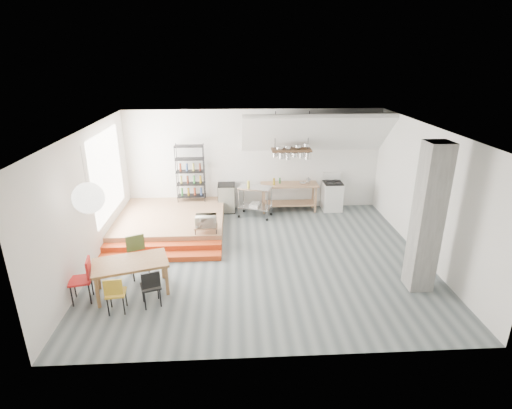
{
  "coord_description": "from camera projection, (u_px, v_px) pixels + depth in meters",
  "views": [
    {
      "loc": [
        -0.64,
        -8.83,
        4.76
      ],
      "look_at": [
        -0.09,
        0.8,
        1.12
      ],
      "focal_mm": 28.0,
      "sensor_mm": 36.0,
      "label": 1
    }
  ],
  "objects": [
    {
      "name": "wall_left",
      "position": [
        89.0,
        200.0,
        9.19
      ],
      "size": [
        0.04,
        7.0,
        3.2
      ],
      "primitive_type": "cube",
      "color": "silver",
      "rests_on": "ground"
    },
    {
      "name": "rolling_cart",
      "position": [
        255.0,
        197.0,
        12.26
      ],
      "size": [
        1.1,
        0.85,
        0.97
      ],
      "rotation": [
        0.0,
        0.0,
        -0.37
      ],
      "color": "silver",
      "rests_on": "ground"
    },
    {
      "name": "window_pane",
      "position": [
        108.0,
        174.0,
        10.52
      ],
      "size": [
        0.02,
        2.5,
        2.2
      ],
      "primitive_type": "cube",
      "color": "white",
      "rests_on": "wall_left"
    },
    {
      "name": "step_lower",
      "position": [
        161.0,
        257.0,
        9.86
      ],
      "size": [
        3.0,
        0.35,
        0.13
      ],
      "primitive_type": "cube",
      "color": "#C13F16",
      "rests_on": "ground"
    },
    {
      "name": "ceiling",
      "position": [
        262.0,
        129.0,
        8.84
      ],
      "size": [
        8.0,
        7.0,
        0.02
      ],
      "primitive_type": "cube",
      "color": "white",
      "rests_on": "wall_back"
    },
    {
      "name": "slope_ceiling",
      "position": [
        315.0,
        133.0,
        11.87
      ],
      "size": [
        4.4,
        1.44,
        1.32
      ],
      "primitive_type": "cube",
      "rotation": [
        -0.73,
        0.0,
        0.0
      ],
      "color": "white",
      "rests_on": "wall_back"
    },
    {
      "name": "wire_shelving",
      "position": [
        190.0,
        172.0,
        12.38
      ],
      "size": [
        0.88,
        0.38,
        1.8
      ],
      "color": "black",
      "rests_on": "platform"
    },
    {
      "name": "platform",
      "position": [
        171.0,
        221.0,
        11.63
      ],
      "size": [
        3.0,
        3.0,
        0.4
      ],
      "primitive_type": "cube",
      "color": "#A57852",
      "rests_on": "ground"
    },
    {
      "name": "kitchen_counter",
      "position": [
        289.0,
        192.0,
        12.75
      ],
      "size": [
        1.8,
        0.6,
        0.91
      ],
      "color": "#A57852",
      "rests_on": "ground"
    },
    {
      "name": "chair_red",
      "position": [
        84.0,
        276.0,
        8.05
      ],
      "size": [
        0.5,
        0.5,
        0.93
      ],
      "rotation": [
        0.0,
        0.0,
        -1.38
      ],
      "color": "red",
      "rests_on": "ground"
    },
    {
      "name": "microwave_shelf",
      "position": [
        206.0,
        227.0,
        10.4
      ],
      "size": [
        0.6,
        0.4,
        0.16
      ],
      "color": "#A57852",
      "rests_on": "platform"
    },
    {
      "name": "concrete_column",
      "position": [
        427.0,
        219.0,
        8.17
      ],
      "size": [
        0.5,
        0.5,
        3.2
      ],
      "primitive_type": "cube",
      "color": "slate",
      "rests_on": "ground"
    },
    {
      "name": "stove",
      "position": [
        332.0,
        196.0,
        12.88
      ],
      "size": [
        0.6,
        0.6,
        1.18
      ],
      "color": "white",
      "rests_on": "ground"
    },
    {
      "name": "bowl",
      "position": [
        303.0,
        183.0,
        12.61
      ],
      "size": [
        0.25,
        0.25,
        0.05
      ],
      "primitive_type": "imported",
      "rotation": [
        0.0,
        0.0,
        0.26
      ],
      "color": "silver",
      "rests_on": "kitchen_counter"
    },
    {
      "name": "chair_black",
      "position": [
        151.0,
        285.0,
        7.87
      ],
      "size": [
        0.48,
        0.48,
        0.82
      ],
      "rotation": [
        0.0,
        0.0,
        3.48
      ],
      "color": "black",
      "rests_on": "ground"
    },
    {
      "name": "microwave",
      "position": [
        206.0,
        221.0,
        10.34
      ],
      "size": [
        0.54,
        0.37,
        0.3
      ],
      "primitive_type": "imported",
      "rotation": [
        0.0,
        0.0,
        -0.01
      ],
      "color": "beige",
      "rests_on": "microwave_shelf"
    },
    {
      "name": "wall_right",
      "position": [
        427.0,
        194.0,
        9.61
      ],
      "size": [
        0.04,
        7.0,
        3.2
      ],
      "primitive_type": "cube",
      "color": "silver",
      "rests_on": "ground"
    },
    {
      "name": "wall_back",
      "position": [
        254.0,
        160.0,
        12.67
      ],
      "size": [
        8.0,
        0.04,
        3.2
      ],
      "primitive_type": "cube",
      "color": "silver",
      "rests_on": "ground"
    },
    {
      "name": "paper_lantern",
      "position": [
        88.0,
        198.0,
        7.58
      ],
      "size": [
        0.6,
        0.6,
        0.6
      ],
      "primitive_type": "sphere",
      "color": "white",
      "rests_on": "ceiling"
    },
    {
      "name": "dining_table",
      "position": [
        130.0,
        265.0,
        8.32
      ],
      "size": [
        1.69,
        1.24,
        0.72
      ],
      "rotation": [
        0.0,
        0.0,
        0.29
      ],
      "color": "brown",
      "rests_on": "ground"
    },
    {
      "name": "mini_fridge",
      "position": [
        227.0,
        198.0,
        12.75
      ],
      "size": [
        0.54,
        0.54,
        0.91
      ],
      "primitive_type": "cube",
      "color": "black",
      "rests_on": "ground"
    },
    {
      "name": "step_upper",
      "position": [
        163.0,
        248.0,
        10.16
      ],
      "size": [
        3.0,
        0.35,
        0.27
      ],
      "primitive_type": "cube",
      "color": "#C13F16",
      "rests_on": "ground"
    },
    {
      "name": "chair_olive",
      "position": [
        137.0,
        253.0,
        9.01
      ],
      "size": [
        0.57,
        0.57,
        0.94
      ],
      "rotation": [
        0.0,
        0.0,
        0.43
      ],
      "color": "#51612D",
      "rests_on": "ground"
    },
    {
      "name": "pot_rack",
      "position": [
        292.0,
        152.0,
        12.06
      ],
      "size": [
        1.2,
        0.5,
        1.43
      ],
      "color": "#402719",
      "rests_on": "ceiling"
    },
    {
      "name": "floor",
      "position": [
        262.0,
        257.0,
        9.97
      ],
      "size": [
        8.0,
        8.0,
        0.0
      ],
      "primitive_type": "plane",
      "color": "#515A5D",
      "rests_on": "ground"
    },
    {
      "name": "chair_mustard",
      "position": [
        115.0,
        292.0,
        7.67
      ],
      "size": [
        0.4,
        0.4,
        0.8
      ],
      "rotation": [
        0.0,
        0.0,
        3.25
      ],
      "color": "gold",
      "rests_on": "ground"
    }
  ]
}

